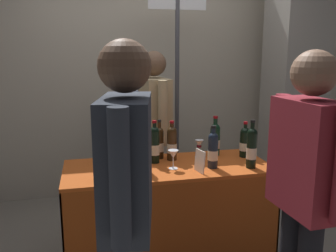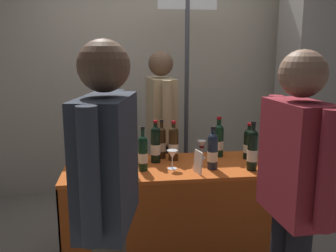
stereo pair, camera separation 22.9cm
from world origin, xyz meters
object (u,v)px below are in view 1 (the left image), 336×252
Objects in this scene: featured_wine_bottle at (112,149)px; wine_glass_near_vendor at (173,155)px; taster_foreground_right at (306,181)px; booth_signpost at (177,74)px; wine_glass_near_taster at (199,145)px; tasting_table at (168,198)px; wine_glass_mid at (99,166)px; concrete_pillar at (296,61)px; vendor_presenter at (154,122)px; display_bottle_0 at (155,144)px.

featured_wine_bottle reaches higher than wine_glass_near_vendor.
booth_signpost reaches higher than taster_foreground_right.
wine_glass_near_vendor is at bearing -138.87° from wine_glass_near_taster.
tasting_table is 0.65m from wine_glass_mid.
wine_glass_mid is (-0.53, -0.11, -0.01)m from wine_glass_near_vendor.
tasting_table is 1.17m from taster_foreground_right.
concrete_pillar reaches higher than tasting_table.
concrete_pillar is 23.28× the size of wine_glass_mid.
wine_glass_near_taster is (0.27, 0.24, -0.00)m from wine_glass_near_vendor.
featured_wine_bottle is at bearing -155.53° from concrete_pillar.
vendor_presenter is (-0.26, 0.53, 0.09)m from wine_glass_near_taster.
booth_signpost reaches higher than wine_glass_near_taster.
wine_glass_near_vendor is at bearing -105.58° from booth_signpost.
tasting_table is 11.65× the size of wine_glass_mid.
taster_foreground_right is (0.48, -0.88, 0.08)m from wine_glass_near_vendor.
display_bottle_0 is 0.20× the size of taster_foreground_right.
booth_signpost is at bearing 177.29° from concrete_pillar.
concrete_pillar is 9.31× the size of featured_wine_bottle.
wine_glass_near_vendor is 1.26m from booth_signpost.
booth_signpost reaches higher than featured_wine_bottle.
featured_wine_bottle is at bearing -171.14° from wine_glass_near_taster.
vendor_presenter reaches higher than wine_glass_near_vendor.
display_bottle_0 is (0.32, 0.05, 0.00)m from featured_wine_bottle.
display_bottle_0 is at bearing -152.73° from concrete_pillar.
taster_foreground_right is at bearing -61.45° from wine_glass_near_vendor.
booth_signpost is at bearing 66.20° from display_bottle_0.
tasting_table is at bearing -151.65° from wine_glass_near_taster.
vendor_presenter is (0.54, 0.88, 0.11)m from wine_glass_mid.
concrete_pillar is 1.87× the size of vendor_presenter.
vendor_presenter is at bearing 55.72° from featured_wine_bottle.
vendor_presenter is at bearing 116.55° from wine_glass_near_taster.
featured_wine_bottle is 2.36× the size of wine_glass_near_vendor.
concrete_pillar is 21.96× the size of wine_glass_near_vendor.
featured_wine_bottle is (-0.41, 0.05, 0.40)m from tasting_table.
vendor_presenter reaches higher than tasting_table.
tasting_table is 10.99× the size of wine_glass_near_vendor.
featured_wine_bottle reaches higher than wine_glass_mid.
display_bottle_0 is at bearing 131.51° from tasting_table.
tasting_table is at bearing -48.49° from display_bottle_0.
display_bottle_0 is (-0.08, 0.09, 0.40)m from tasting_table.
wine_glass_near_vendor is 0.09× the size of vendor_presenter.
wine_glass_near_taster is at bearing -92.44° from booth_signpost.
wine_glass_near_taster is (-1.32, -0.81, -0.63)m from concrete_pillar.
concrete_pillar is 2.00m from wine_glass_near_vendor.
concrete_pillar reaches higher than wine_glass_near_taster.
vendor_presenter reaches higher than taster_foreground_right.
display_bottle_0 reaches higher than wine_glass_mid.
wine_glass_near_taster reaches higher than tasting_table.
tasting_table is at bearing -107.74° from booth_signpost.
taster_foreground_right reaches higher than featured_wine_bottle.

